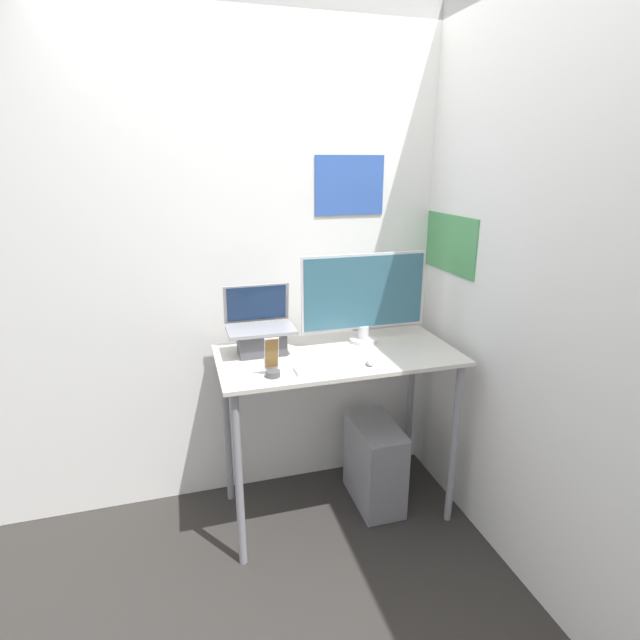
{
  "coord_description": "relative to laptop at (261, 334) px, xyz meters",
  "views": [
    {
      "loc": [
        -0.73,
        -1.89,
        1.82
      ],
      "look_at": [
        -0.09,
        0.3,
        1.09
      ],
      "focal_mm": 28.0,
      "sensor_mm": 36.0,
      "label": 1
    }
  ],
  "objects": [
    {
      "name": "ground_plane",
      "position": [
        0.36,
        -0.41,
        -1.01
      ],
      "size": [
        12.0,
        12.0,
        0.0
      ],
      "primitive_type": "plane",
      "color": "#2D2B28"
    },
    {
      "name": "wall_back",
      "position": [
        0.36,
        0.27,
        0.29
      ],
      "size": [
        6.0,
        0.06,
        2.6
      ],
      "color": "white",
      "rests_on": "ground_plane"
    },
    {
      "name": "wall_side_right",
      "position": [
        1.04,
        -0.41,
        0.29
      ],
      "size": [
        0.06,
        6.0,
        2.6
      ],
      "color": "white",
      "rests_on": "ground_plane"
    },
    {
      "name": "desk",
      "position": [
        0.36,
        -0.11,
        -0.23
      ],
      "size": [
        1.19,
        0.6,
        0.91
      ],
      "color": "beige",
      "rests_on": "ground_plane"
    },
    {
      "name": "laptop",
      "position": [
        0.0,
        0.0,
        0.0
      ],
      "size": [
        0.33,
        0.23,
        0.33
      ],
      "color": "#4C4C51",
      "rests_on": "desk"
    },
    {
      "name": "monitor",
      "position": [
        0.54,
        0.01,
        0.15
      ],
      "size": [
        0.66,
        0.14,
        0.47
      ],
      "color": "silver",
      "rests_on": "desk"
    },
    {
      "name": "keyboard",
      "position": [
        0.26,
        -0.3,
        -0.09
      ],
      "size": [
        0.31,
        0.1,
        0.02
      ],
      "color": "silver",
      "rests_on": "desk"
    },
    {
      "name": "mouse",
      "position": [
        0.45,
        -0.31,
        -0.08
      ],
      "size": [
        0.03,
        0.05,
        0.02
      ],
      "color": "#99999E",
      "rests_on": "desk"
    },
    {
      "name": "cell_phone",
      "position": [
        -0.0,
        -0.3,
        -0.04
      ],
      "size": [
        0.07,
        0.07,
        0.18
      ],
      "color": "#4C4C51",
      "rests_on": "desk"
    },
    {
      "name": "computer_tower",
      "position": [
        0.59,
        -0.11,
        -0.77
      ],
      "size": [
        0.22,
        0.41,
        0.48
      ],
      "color": "gray",
      "rests_on": "ground_plane"
    }
  ]
}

